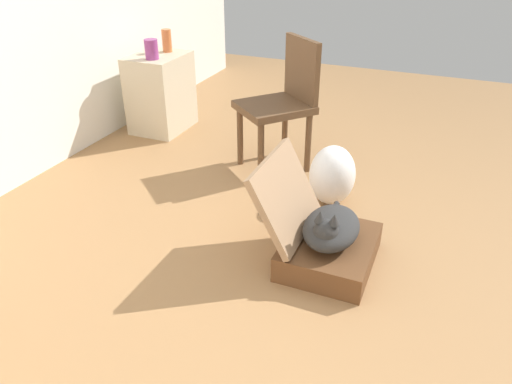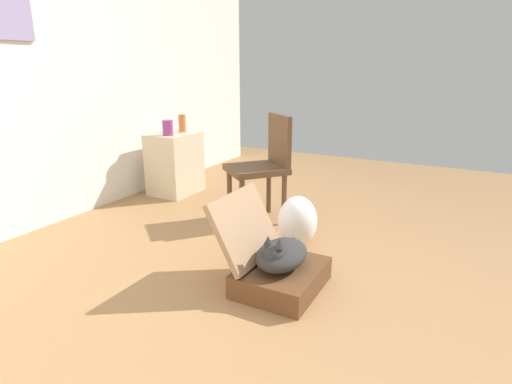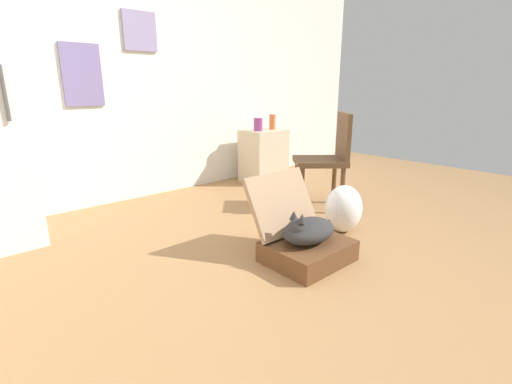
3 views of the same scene
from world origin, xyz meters
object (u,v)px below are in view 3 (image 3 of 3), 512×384
at_px(suitcase_base, 308,251).
at_px(vase_short, 272,122).
at_px(vase_tall, 258,125).
at_px(plastic_bag_white, 344,209).
at_px(side_table, 263,156).
at_px(cat, 307,230).
at_px(chair, 327,157).

xyz_separation_m(suitcase_base, vase_short, (1.41, 1.80, 0.65)).
xyz_separation_m(vase_tall, vase_short, (0.25, 0.01, 0.01)).
bearing_deg(plastic_bag_white, side_table, 68.19).
relative_size(cat, vase_tall, 3.22).
relative_size(suitcase_base, plastic_bag_white, 1.40).
bearing_deg(cat, side_table, 54.56).
xyz_separation_m(plastic_bag_white, chair, (0.38, 0.47, 0.30)).
xyz_separation_m(suitcase_base, plastic_bag_white, (0.62, 0.16, 0.12)).
distance_m(vase_tall, vase_short, 0.25).
xyz_separation_m(vase_tall, chair, (-0.16, -1.15, -0.21)).
height_order(suitcase_base, vase_short, vase_short).
xyz_separation_m(plastic_bag_white, side_table, (0.67, 1.66, 0.12)).
bearing_deg(chair, suitcase_base, -17.41).
bearing_deg(side_table, chair, -103.58).
distance_m(cat, plastic_bag_white, 0.65).
bearing_deg(vase_tall, vase_short, 3.25).
relative_size(vase_tall, chair, 0.17).
distance_m(plastic_bag_white, chair, 0.68).
relative_size(suitcase_base, side_table, 0.86).
bearing_deg(plastic_bag_white, vase_short, 64.28).
distance_m(cat, vase_tall, 2.19).
bearing_deg(chair, vase_short, -159.20).
height_order(cat, chair, chair).
bearing_deg(suitcase_base, plastic_bag_white, 14.42).
height_order(cat, side_table, side_table).
relative_size(cat, plastic_bag_white, 1.26).
distance_m(cat, vase_short, 2.35).
relative_size(plastic_bag_white, vase_short, 2.14).
height_order(side_table, vase_short, vase_short).
xyz_separation_m(vase_short, chair, (-0.41, -1.17, -0.22)).
bearing_deg(plastic_bag_white, vase_tall, 71.59).
distance_m(suitcase_base, cat, 0.16).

